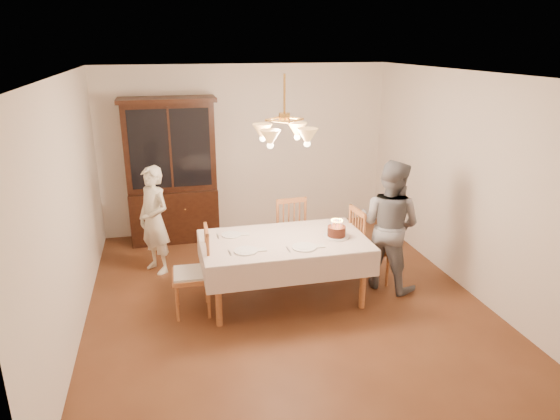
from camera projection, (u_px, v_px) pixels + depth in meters
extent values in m
plane|color=#522B17|center=(284.00, 298.00, 5.97)|extent=(5.00, 5.00, 0.00)
plane|color=white|center=(285.00, 74.00, 5.13)|extent=(5.00, 5.00, 0.00)
plane|color=silver|center=(246.00, 149.00, 7.85)|extent=(4.50, 0.00, 4.50)
plane|color=silver|center=(376.00, 303.00, 3.25)|extent=(4.50, 0.00, 4.50)
plane|color=silver|center=(69.00, 209.00, 5.05)|extent=(0.00, 5.00, 5.00)
plane|color=silver|center=(464.00, 182.00, 6.04)|extent=(0.00, 5.00, 5.00)
cube|color=brown|center=(284.00, 242.00, 5.73)|extent=(1.80, 1.00, 0.04)
cube|color=beige|center=(284.00, 240.00, 5.72)|extent=(1.90, 1.10, 0.01)
cylinder|color=brown|center=(218.00, 296.00, 5.29)|extent=(0.07, 0.07, 0.71)
cylinder|color=brown|center=(363.00, 280.00, 5.65)|extent=(0.07, 0.07, 0.71)
cylinder|color=brown|center=(210.00, 263.00, 6.06)|extent=(0.07, 0.07, 0.71)
cylinder|color=brown|center=(338.00, 251.00, 6.42)|extent=(0.07, 0.07, 0.71)
cube|color=black|center=(175.00, 214.00, 7.63)|extent=(1.30, 0.50, 0.80)
cube|color=black|center=(170.00, 146.00, 7.34)|extent=(1.30, 0.40, 1.30)
cube|color=black|center=(170.00, 149.00, 7.16)|extent=(1.14, 0.01, 1.14)
cube|color=black|center=(167.00, 100.00, 7.08)|extent=(1.38, 0.54, 0.06)
cube|color=brown|center=(287.00, 233.00, 6.76)|extent=(0.47, 0.45, 0.05)
cube|color=brown|center=(292.00, 201.00, 6.42)|extent=(0.40, 0.06, 0.06)
cylinder|color=brown|center=(295.00, 243.00, 7.04)|extent=(0.04, 0.04, 0.43)
cylinder|color=brown|center=(271.00, 246.00, 6.94)|extent=(0.04, 0.04, 0.43)
cylinder|color=brown|center=(303.00, 252.00, 6.73)|extent=(0.04, 0.04, 0.43)
cylinder|color=brown|center=(278.00, 255.00, 6.63)|extent=(0.04, 0.04, 0.43)
cube|color=brown|center=(191.00, 276.00, 5.53)|extent=(0.43, 0.45, 0.05)
cube|color=brown|center=(206.00, 231.00, 5.40)|extent=(0.05, 0.40, 0.06)
cylinder|color=brown|center=(177.00, 289.00, 5.74)|extent=(0.04, 0.04, 0.43)
cylinder|color=brown|center=(177.00, 304.00, 5.41)|extent=(0.04, 0.04, 0.43)
cylinder|color=brown|center=(207.00, 286.00, 5.81)|extent=(0.04, 0.04, 0.43)
cylinder|color=brown|center=(209.00, 301.00, 5.47)|extent=(0.04, 0.04, 0.43)
cube|color=beige|center=(191.00, 273.00, 5.52)|extent=(0.39, 0.41, 0.03)
cube|color=brown|center=(369.00, 249.00, 6.24)|extent=(0.46, 0.47, 0.05)
cube|color=brown|center=(358.00, 211.00, 6.01)|extent=(0.07, 0.40, 0.06)
cylinder|color=brown|center=(387.00, 270.00, 6.20)|extent=(0.04, 0.04, 0.43)
cylinder|color=brown|center=(373.00, 259.00, 6.52)|extent=(0.04, 0.04, 0.43)
cylinder|color=brown|center=(363.00, 274.00, 6.10)|extent=(0.04, 0.04, 0.43)
cylinder|color=brown|center=(350.00, 262.00, 6.42)|extent=(0.04, 0.04, 0.43)
imported|color=white|center=(154.00, 220.00, 6.47)|extent=(0.59, 0.62, 1.43)
imported|color=slate|center=(389.00, 225.00, 6.04)|extent=(0.97, 0.99, 1.61)
cylinder|color=white|center=(336.00, 236.00, 5.80)|extent=(0.30, 0.30, 0.01)
cylinder|color=#3B170D|center=(337.00, 231.00, 5.78)|extent=(0.21, 0.21, 0.11)
cylinder|color=#598CD8|center=(342.00, 223.00, 5.76)|extent=(0.01, 0.01, 0.07)
sphere|color=#FFB23F|center=(342.00, 220.00, 5.75)|extent=(0.01, 0.01, 0.01)
cylinder|color=pink|center=(341.00, 223.00, 5.78)|extent=(0.01, 0.01, 0.07)
sphere|color=#FFB23F|center=(341.00, 219.00, 5.77)|extent=(0.01, 0.01, 0.01)
cylinder|color=#EACC66|center=(340.00, 222.00, 5.80)|extent=(0.01, 0.01, 0.07)
sphere|color=#FFB23F|center=(340.00, 219.00, 5.78)|extent=(0.01, 0.01, 0.01)
cylinder|color=#598CD8|center=(338.00, 222.00, 5.81)|extent=(0.01, 0.01, 0.07)
sphere|color=#FFB23F|center=(338.00, 219.00, 5.79)|extent=(0.01, 0.01, 0.01)
cylinder|color=pink|center=(336.00, 222.00, 5.81)|extent=(0.01, 0.01, 0.07)
sphere|color=#FFB23F|center=(336.00, 218.00, 5.80)|extent=(0.01, 0.01, 0.01)
cylinder|color=#EACC66|center=(334.00, 222.00, 5.80)|extent=(0.01, 0.01, 0.07)
sphere|color=#FFB23F|center=(334.00, 219.00, 5.79)|extent=(0.01, 0.01, 0.01)
cylinder|color=#598CD8|center=(333.00, 222.00, 5.79)|extent=(0.01, 0.01, 0.07)
sphere|color=#FFB23F|center=(333.00, 219.00, 5.78)|extent=(0.01, 0.01, 0.01)
cylinder|color=pink|center=(332.00, 223.00, 5.78)|extent=(0.01, 0.01, 0.07)
sphere|color=#FFB23F|center=(332.00, 220.00, 5.76)|extent=(0.01, 0.01, 0.01)
cylinder|color=#EACC66|center=(331.00, 223.00, 5.76)|extent=(0.01, 0.01, 0.07)
sphere|color=#FFB23F|center=(331.00, 220.00, 5.74)|extent=(0.01, 0.01, 0.01)
cylinder|color=#598CD8|center=(332.00, 224.00, 5.73)|extent=(0.01, 0.01, 0.07)
sphere|color=#FFB23F|center=(332.00, 221.00, 5.72)|extent=(0.01, 0.01, 0.01)
cylinder|color=pink|center=(333.00, 225.00, 5.72)|extent=(0.01, 0.01, 0.07)
sphere|color=#FFB23F|center=(333.00, 221.00, 5.70)|extent=(0.01, 0.01, 0.01)
cylinder|color=#EACC66|center=(334.00, 225.00, 5.70)|extent=(0.01, 0.01, 0.07)
sphere|color=#FFB23F|center=(334.00, 222.00, 5.69)|extent=(0.01, 0.01, 0.01)
cylinder|color=#598CD8|center=(336.00, 225.00, 5.69)|extent=(0.01, 0.01, 0.07)
sphere|color=#FFB23F|center=(336.00, 222.00, 5.68)|extent=(0.01, 0.01, 0.01)
cylinder|color=pink|center=(338.00, 226.00, 5.69)|extent=(0.01, 0.01, 0.07)
sphere|color=#FFB23F|center=(338.00, 222.00, 5.68)|extent=(0.01, 0.01, 0.01)
cylinder|color=#EACC66|center=(340.00, 225.00, 5.69)|extent=(0.01, 0.01, 0.07)
sphere|color=#FFB23F|center=(340.00, 222.00, 5.68)|extent=(0.01, 0.01, 0.01)
cylinder|color=#598CD8|center=(341.00, 225.00, 5.71)|extent=(0.01, 0.01, 0.07)
sphere|color=#FFB23F|center=(341.00, 222.00, 5.69)|extent=(0.01, 0.01, 0.01)
cylinder|color=pink|center=(342.00, 224.00, 5.72)|extent=(0.01, 0.01, 0.07)
sphere|color=#FFB23F|center=(342.00, 221.00, 5.71)|extent=(0.01, 0.01, 0.01)
cylinder|color=#EACC66|center=(342.00, 224.00, 5.74)|extent=(0.01, 0.01, 0.07)
sphere|color=#FFB23F|center=(342.00, 221.00, 5.73)|extent=(0.01, 0.01, 0.01)
cylinder|color=white|center=(246.00, 251.00, 5.39)|extent=(0.26, 0.26, 0.02)
cube|color=silver|center=(230.00, 253.00, 5.36)|extent=(0.01, 0.16, 0.01)
cube|color=beige|center=(262.00, 250.00, 5.43)|extent=(0.10, 0.10, 0.01)
cylinder|color=white|center=(304.00, 247.00, 5.49)|extent=(0.27, 0.27, 0.02)
cube|color=silver|center=(288.00, 249.00, 5.45)|extent=(0.01, 0.16, 0.01)
cube|color=beige|center=(320.00, 246.00, 5.53)|extent=(0.10, 0.10, 0.01)
cylinder|color=white|center=(231.00, 235.00, 5.84)|extent=(0.23, 0.23, 0.02)
cube|color=silver|center=(218.00, 236.00, 5.80)|extent=(0.01, 0.16, 0.01)
cube|color=beige|center=(245.00, 234.00, 5.87)|extent=(0.10, 0.10, 0.01)
cylinder|color=#BF8C3F|center=(284.00, 94.00, 5.19)|extent=(0.02, 0.02, 0.40)
cylinder|color=#BF8C3F|center=(284.00, 118.00, 5.28)|extent=(0.12, 0.12, 0.10)
cone|color=#D8994C|center=(297.00, 131.00, 5.56)|extent=(0.22, 0.22, 0.18)
sphere|color=#FFD899|center=(297.00, 137.00, 5.58)|extent=(0.07, 0.07, 0.07)
cone|color=#D8994C|center=(263.00, 132.00, 5.47)|extent=(0.22, 0.22, 0.18)
sphere|color=#FFD899|center=(263.00, 138.00, 5.49)|extent=(0.07, 0.07, 0.07)
cone|color=#D8994C|center=(270.00, 139.00, 5.11)|extent=(0.22, 0.22, 0.18)
sphere|color=#FFD899|center=(270.00, 145.00, 5.13)|extent=(0.07, 0.07, 0.07)
cone|color=#D8994C|center=(307.00, 137.00, 5.19)|extent=(0.22, 0.22, 0.18)
sphere|color=#FFD899|center=(307.00, 144.00, 5.22)|extent=(0.07, 0.07, 0.07)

